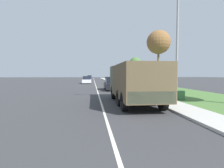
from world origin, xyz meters
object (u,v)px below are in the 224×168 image
(car_second_ahead, at_px, (87,80))
(car_fourth_ahead, at_px, (90,78))
(car_third_ahead, at_px, (88,79))
(lamp_post, at_px, (175,27))
(car_nearest_ahead, at_px, (112,84))
(military_truck, at_px, (134,81))

(car_second_ahead, height_order, car_fourth_ahead, car_fourth_ahead)
(car_third_ahead, height_order, lamp_post, lamp_post)
(car_nearest_ahead, height_order, car_third_ahead, car_nearest_ahead)
(military_truck, relative_size, car_third_ahead, 1.84)
(car_third_ahead, distance_m, lamp_post, 45.10)
(car_nearest_ahead, xyz_separation_m, car_third_ahead, (-3.84, 32.79, -0.13))
(car_fourth_ahead, relative_size, lamp_post, 0.58)
(military_truck, distance_m, lamp_post, 4.31)
(car_second_ahead, xyz_separation_m, car_third_ahead, (-0.12, 16.17, -0.11))
(car_third_ahead, xyz_separation_m, lamp_post, (6.47, -44.42, 4.37))
(lamp_post, bearing_deg, car_second_ahead, 102.68)
(car_second_ahead, height_order, lamp_post, lamp_post)
(car_second_ahead, xyz_separation_m, car_fourth_ahead, (0.16, 26.93, 0.02))
(car_third_ahead, bearing_deg, car_second_ahead, -89.57)
(car_third_ahead, xyz_separation_m, car_fourth_ahead, (0.28, 10.76, 0.13))
(car_nearest_ahead, relative_size, car_third_ahead, 1.18)
(military_truck, height_order, lamp_post, lamp_post)
(car_fourth_ahead, bearing_deg, lamp_post, -83.60)
(car_third_ahead, distance_m, car_fourth_ahead, 10.76)
(car_third_ahead, relative_size, car_fourth_ahead, 0.83)
(military_truck, distance_m, car_fourth_ahead, 54.34)
(car_nearest_ahead, bearing_deg, car_fourth_ahead, 94.67)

